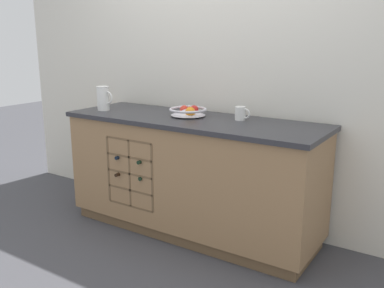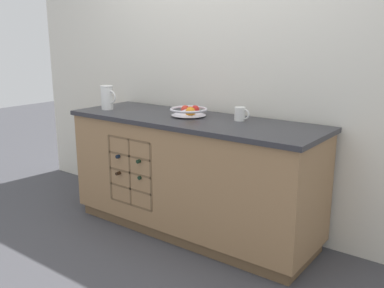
{
  "view_description": "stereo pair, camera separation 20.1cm",
  "coord_description": "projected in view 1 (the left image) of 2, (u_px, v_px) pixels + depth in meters",
  "views": [
    {
      "loc": [
        1.73,
        -2.64,
        1.5
      ],
      "look_at": [
        0.0,
        0.0,
        0.71
      ],
      "focal_mm": 40.0,
      "sensor_mm": 36.0,
      "label": 1
    },
    {
      "loc": [
        1.89,
        -2.52,
        1.5
      ],
      "look_at": [
        0.0,
        0.0,
        0.71
      ],
      "focal_mm": 40.0,
      "sensor_mm": 36.0,
      "label": 2
    }
  ],
  "objects": [
    {
      "name": "fruit_bowl",
      "position": [
        188.0,
        111.0,
        3.27
      ],
      "size": [
        0.29,
        0.29,
        0.08
      ],
      "color": "silver",
      "rests_on": "kitchen_island"
    },
    {
      "name": "white_pitcher",
      "position": [
        103.0,
        98.0,
        3.52
      ],
      "size": [
        0.16,
        0.1,
        0.2
      ],
      "color": "white",
      "rests_on": "kitchen_island"
    },
    {
      "name": "ceramic_mug",
      "position": [
        241.0,
        113.0,
        3.11
      ],
      "size": [
        0.12,
        0.08,
        0.1
      ],
      "color": "white",
      "rests_on": "kitchen_island"
    },
    {
      "name": "kitchen_island",
      "position": [
        191.0,
        175.0,
        3.31
      ],
      "size": [
        2.02,
        0.68,
        0.91
      ],
      "color": "brown",
      "rests_on": "ground_plane"
    },
    {
      "name": "ground_plane",
      "position": [
        192.0,
        230.0,
        3.42
      ],
      "size": [
        14.0,
        14.0,
        0.0
      ],
      "primitive_type": "plane",
      "color": "#424247"
    },
    {
      "name": "back_wall",
      "position": [
        218.0,
        66.0,
        3.42
      ],
      "size": [
        4.4,
        0.06,
        2.55
      ],
      "primitive_type": "cube",
      "color": "silver",
      "rests_on": "ground_plane"
    }
  ]
}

